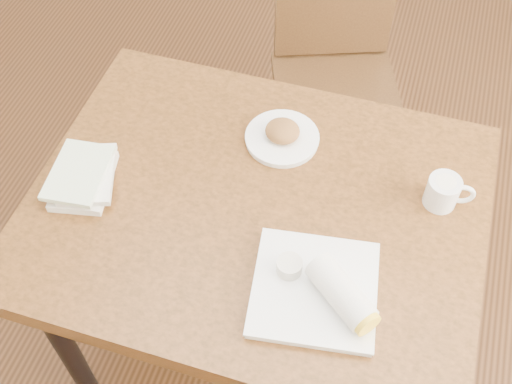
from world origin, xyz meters
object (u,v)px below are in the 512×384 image
(chair_far, at_px, (335,61))
(book_stack, at_px, (84,176))
(coffee_mug, at_px, (444,192))
(plate_burrito, at_px, (323,290))
(table, at_px, (256,223))
(plate_scone, at_px, (282,136))

(chair_far, xyz_separation_m, book_stack, (-0.47, -0.86, 0.23))
(coffee_mug, bearing_deg, plate_burrito, -122.73)
(table, relative_size, chair_far, 1.17)
(table, distance_m, coffee_mug, 0.47)
(plate_scone, bearing_deg, chair_far, 86.79)
(plate_scone, relative_size, coffee_mug, 1.65)
(coffee_mug, relative_size, book_stack, 0.53)
(chair_far, relative_size, plate_burrito, 3.07)
(table, xyz_separation_m, coffee_mug, (0.43, 0.14, 0.13))
(plate_scone, xyz_separation_m, plate_burrito, (0.21, -0.42, 0.01))
(table, relative_size, coffee_mug, 9.32)
(plate_scone, bearing_deg, coffee_mug, -10.51)
(table, xyz_separation_m, plate_burrito, (0.21, -0.20, 0.11))
(plate_burrito, bearing_deg, plate_scone, 116.64)
(plate_burrito, bearing_deg, coffee_mug, 57.27)
(plate_scone, xyz_separation_m, coffee_mug, (0.43, -0.08, 0.02))
(table, height_order, coffee_mug, coffee_mug)
(chair_far, relative_size, book_stack, 4.20)
(coffee_mug, xyz_separation_m, book_stack, (-0.87, -0.20, -0.02))
(coffee_mug, bearing_deg, plate_scone, 169.49)
(book_stack, bearing_deg, coffee_mug, 13.31)
(plate_scone, bearing_deg, table, -91.13)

